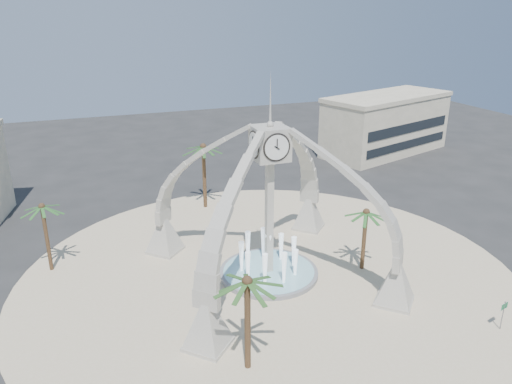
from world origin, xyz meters
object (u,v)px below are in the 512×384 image
object	(u,v)px
palm_south	(247,283)
fountain	(269,272)
palm_west	(42,208)
clock_tower	(269,201)
palm_north	(203,148)
street_sign	(504,310)
palm_east	(366,213)

from	to	relation	value
palm_south	fountain	bearing A→B (deg)	61.49
palm_west	palm_south	xyz separation A→B (m)	(11.18, -16.97, 0.28)
palm_west	palm_south	world-z (taller)	palm_south
clock_tower	palm_north	size ratio (longest dim) A/B	2.35
clock_tower	fountain	bearing A→B (deg)	90.00
fountain	street_sign	size ratio (longest dim) A/B	3.64
palm_east	clock_tower	bearing A→B (deg)	166.81
fountain	street_sign	distance (m)	17.18
palm_east	palm_south	bearing A→B (deg)	-148.16
fountain	palm_south	size ratio (longest dim) A/B	1.19
palm_east	palm_north	distance (m)	19.87
street_sign	palm_north	bearing A→B (deg)	99.93
palm_east	palm_west	size ratio (longest dim) A/B	0.92
fountain	palm_north	bearing A→B (deg)	93.34
palm_east	fountain	bearing A→B (deg)	166.80
fountain	palm_east	xyz separation A→B (m)	(7.65, -1.79, 4.75)
palm_south	palm_west	bearing A→B (deg)	123.37
palm_south	street_sign	size ratio (longest dim) A/B	3.06
fountain	palm_east	distance (m)	9.18
palm_north	street_sign	distance (m)	31.57
clock_tower	palm_north	distance (m)	16.08
clock_tower	palm_east	bearing A→B (deg)	-13.19
palm_south	street_sign	world-z (taller)	palm_south
clock_tower	palm_west	xyz separation A→B (m)	(-16.54, 7.10, -0.89)
clock_tower	street_sign	xyz separation A→B (m)	(11.87, -12.35, -4.92)
palm_east	palm_south	distance (m)	15.34
palm_north	palm_south	size ratio (longest dim) A/B	1.14
palm_west	fountain	bearing A→B (deg)	-23.24
palm_east	street_sign	xyz separation A→B (m)	(4.22, -10.56, -3.47)
clock_tower	palm_north	world-z (taller)	clock_tower
fountain	palm_north	world-z (taller)	palm_north
palm_south	street_sign	distance (m)	17.93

